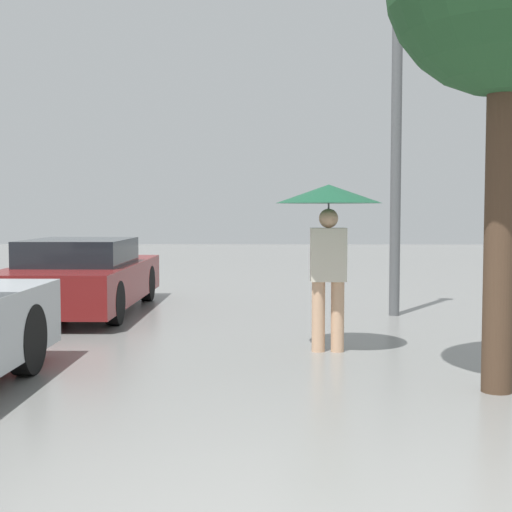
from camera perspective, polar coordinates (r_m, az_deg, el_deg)
name	(u,v)px	position (r m, az deg, el deg)	size (l,w,h in m)	color
pedestrian	(329,214)	(7.86, 5.83, 3.33)	(1.16, 1.16, 1.85)	tan
parked_car_farthest	(83,277)	(11.32, -13.71, -1.62)	(1.72, 4.24, 1.13)	maroon
street_lamp	(396,127)	(10.83, 11.16, 10.10)	(0.27, 0.27, 5.10)	#515456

